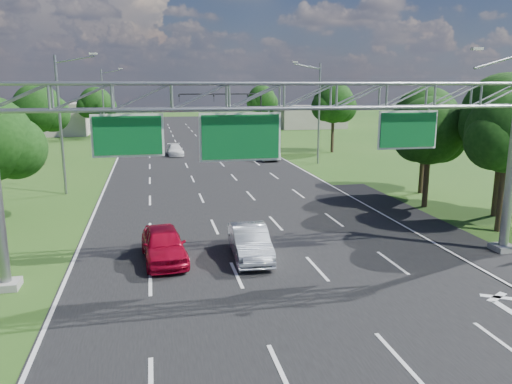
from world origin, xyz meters
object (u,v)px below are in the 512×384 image
object	(u,v)px
box_truck	(233,125)
sign_gantry	(284,111)
traffic_signal	(238,104)
silver_sedan	(250,242)
red_coupe	(164,244)

from	to	relation	value
box_truck	sign_gantry	bearing A→B (deg)	-100.61
traffic_signal	box_truck	world-z (taller)	traffic_signal
traffic_signal	sign_gantry	bearing A→B (deg)	-97.68
traffic_signal	silver_sedan	distance (m)	52.30
sign_gantry	silver_sedan	xyz separation A→B (m)	(-1.14, 1.56, -6.13)
traffic_signal	silver_sedan	world-z (taller)	traffic_signal
traffic_signal	red_coupe	bearing A→B (deg)	-103.49
red_coupe	box_truck	xyz separation A→B (m)	(12.76, 58.45, 0.75)
sign_gantry	traffic_signal	size ratio (longest dim) A/B	1.92
sign_gantry	silver_sedan	bearing A→B (deg)	126.25
silver_sedan	box_truck	world-z (taller)	box_truck
sign_gantry	red_coupe	size ratio (longest dim) A/B	5.05
traffic_signal	silver_sedan	bearing A→B (deg)	-99.15
silver_sedan	traffic_signal	bearing A→B (deg)	83.21
sign_gantry	red_coupe	xyz separation A→B (m)	(-5.09, 1.97, -6.10)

